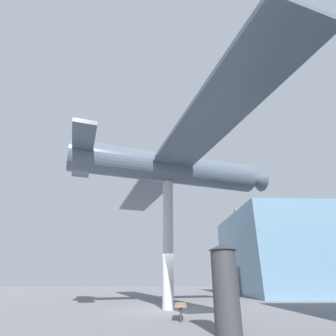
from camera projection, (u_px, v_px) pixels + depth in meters
name	position (u px, v px, depth m)	size (l,w,h in m)	color
ground_plane	(168.00, 310.00, 12.24)	(80.00, 80.00, 0.00)	slate
glass_pavilion_left	(317.00, 253.00, 24.25)	(11.81, 15.68, 7.61)	#60849E
support_pylon_central	(168.00, 240.00, 13.48)	(0.55, 0.55, 6.37)	#B7B7BC
suspended_airplane	(170.00, 168.00, 15.09)	(20.31, 12.51, 3.06)	#4C5666
visitor_person	(219.00, 291.00, 10.97)	(0.38, 0.46, 1.55)	#232328
plaza_bench	(181.00, 306.00, 9.45)	(1.47, 0.54, 0.50)	#846647
info_kiosk	(225.00, 286.00, 7.11)	(0.81, 0.81, 2.27)	#333338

